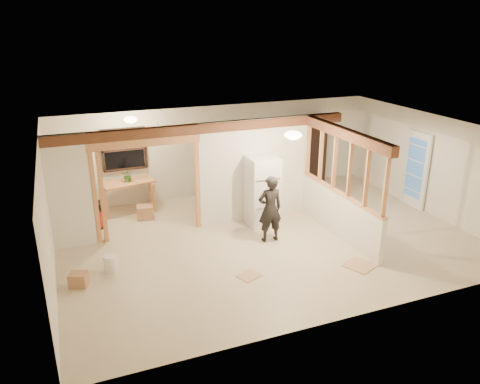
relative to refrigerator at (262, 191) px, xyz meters
name	(u,v)px	position (x,y,z in m)	size (l,w,h in m)	color
floor	(267,238)	(-0.23, -0.80, -0.84)	(9.00, 6.50, 0.01)	#CAB596
ceiling	(269,130)	(-0.23, -0.80, 1.66)	(9.00, 6.50, 0.01)	white
wall_back	(219,150)	(-0.23, 2.45, 0.41)	(9.00, 0.01, 2.50)	silver
wall_front	(354,251)	(-0.23, -4.05, 0.41)	(9.00, 0.01, 2.50)	silver
wall_left	(47,216)	(-4.73, -0.80, 0.41)	(0.01, 6.50, 2.50)	silver
wall_right	(431,165)	(4.27, -0.80, 0.41)	(0.01, 6.50, 2.50)	silver
partition_left_stub	(69,192)	(-4.28, 0.40, 0.41)	(0.90, 0.12, 2.50)	silver
partition_center	(255,170)	(-0.03, 0.40, 0.41)	(2.80, 0.12, 2.50)	silver
doorway_frame	(148,189)	(-2.63, 0.40, 0.26)	(2.46, 0.14, 2.20)	tan
header_beam_back	(206,128)	(-1.23, 0.40, 1.54)	(7.00, 0.18, 0.22)	brown
header_beam_right	(345,133)	(1.37, -1.20, 1.54)	(0.18, 3.30, 0.22)	brown
pony_wall	(338,214)	(1.37, -1.20, -0.34)	(0.12, 3.20, 1.00)	silver
stud_partition	(342,166)	(1.37, -1.20, 0.82)	(0.14, 3.20, 1.32)	tan
window_back	(124,149)	(-2.83, 2.37, 0.71)	(1.12, 0.10, 1.10)	black
french_door	(416,170)	(4.19, -0.40, 0.16)	(0.12, 0.86, 2.00)	white
ceiling_dome_main	(293,135)	(0.07, -1.30, 1.64)	(0.36, 0.36, 0.16)	#FFEABF
ceiling_dome_util	(131,119)	(-2.73, 1.50, 1.64)	(0.32, 0.32, 0.14)	#FFEABF
hanging_bulb	(159,137)	(-2.23, 0.80, 1.34)	(0.07, 0.07, 0.07)	#FFD88C
refrigerator	(262,191)	(0.00, 0.00, 0.00)	(0.69, 0.67, 1.68)	white
woman	(270,209)	(-0.21, -0.91, -0.08)	(0.55, 0.36, 1.52)	black
work_table	(129,196)	(-2.86, 1.96, -0.43)	(1.30, 0.65, 0.82)	tan
potted_plant	(128,175)	(-2.84, 1.94, 0.14)	(0.29, 0.25, 0.32)	#28531F
shop_vac	(94,215)	(-3.81, 1.21, -0.51)	(0.50, 0.50, 0.65)	#B7190F
bookshelf	(309,151)	(2.50, 2.21, 0.18)	(1.02, 0.34, 2.03)	black
bucket	(111,263)	(-3.70, -1.01, -0.67)	(0.26, 0.26, 0.33)	silver
box_util_a	(145,212)	(-2.59, 1.35, -0.67)	(0.39, 0.33, 0.33)	#A87351
box_util_b	(78,226)	(-4.19, 1.11, -0.69)	(0.32, 0.32, 0.30)	#A87351
box_front	(79,280)	(-4.32, -1.37, -0.71)	(0.33, 0.27, 0.27)	#A87351
floor_panel_near	(360,265)	(0.99, -2.64, -0.83)	(0.54, 0.54, 0.02)	tan
floor_panel_far	(249,276)	(-1.24, -2.20, -0.83)	(0.43, 0.34, 0.01)	tan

